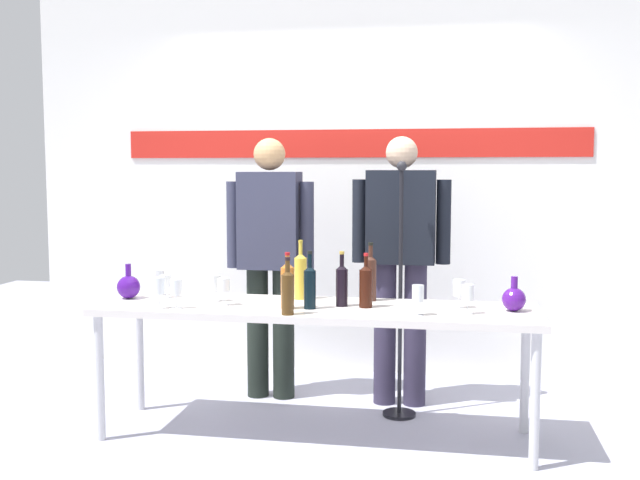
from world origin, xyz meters
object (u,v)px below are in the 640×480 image
object	(u,v)px
wine_bottle_5	(342,284)
wine_glass_left_3	(159,277)
display_table	(315,316)
wine_glass_left_4	(214,283)
wine_glass_left_2	(224,285)
wine_glass_left_0	(176,288)
decanter_blue_left	(129,287)
wine_bottle_6	(370,276)
wine_bottle_2	(366,285)
wine_glass_right_2	(468,293)
presenter_right	(401,252)
wine_bottle_1	(310,285)
wine_glass_left_1	(159,286)
wine_glass_right_0	(459,288)
wine_bottle_4	(301,275)
wine_bottle_3	(288,291)
wine_glass_left_5	(165,281)
wine_glass_right_1	(418,294)
presenter_left	(270,252)
microphone_stand	(400,332)
decanter_blue_right	(514,299)
wine_bottle_0	(287,284)

from	to	relation	value
wine_bottle_5	wine_glass_left_3	bearing A→B (deg)	171.60
display_table	wine_glass_left_4	xyz separation A→B (m)	(-0.59, 0.04, 0.16)
wine_glass_left_2	wine_glass_left_0	bearing A→B (deg)	-148.57
decanter_blue_left	wine_bottle_6	size ratio (longest dim) A/B	0.61
wine_bottle_2	wine_glass_right_2	size ratio (longest dim) A/B	1.92
presenter_right	wine_glass_left_2	world-z (taller)	presenter_right
wine_bottle_1	wine_glass_left_1	world-z (taller)	wine_bottle_1
wine_bottle_5	wine_glass_right_0	distance (m)	0.64
wine_bottle_4	wine_glass_right_2	xyz separation A→B (m)	(0.94, -0.29, -0.03)
wine_bottle_4	wine_bottle_3	bearing A→B (deg)	-86.64
wine_glass_left_5	wine_glass_right_1	world-z (taller)	wine_glass_right_1
wine_bottle_6	wine_glass_left_3	size ratio (longest dim) A/B	2.23
wine_glass_left_5	wine_glass_left_3	bearing A→B (deg)	132.96
display_table	wine_bottle_2	world-z (taller)	wine_bottle_2
wine_bottle_4	wine_glass_left_2	bearing A→B (deg)	-144.46
presenter_left	wine_glass_right_1	distance (m)	1.29
wine_glass_left_5	microphone_stand	size ratio (longest dim) A/B	0.09
wine_glass_right_1	presenter_left	bearing A→B (deg)	140.02
presenter_left	wine_glass_left_2	world-z (taller)	presenter_left
wine_bottle_3	wine_glass_left_2	bearing A→B (deg)	154.45
wine_glass_left_0	wine_glass_right_1	bearing A→B (deg)	1.88
presenter_left	wine_bottle_3	distance (m)	0.99
wine_bottle_6	wine_glass_left_2	xyz separation A→B (m)	(-0.78, -0.29, -0.03)
wine_glass_left_4	wine_glass_right_2	world-z (taller)	wine_glass_right_2
wine_bottle_1	wine_bottle_4	size ratio (longest dim) A/B	0.91
decanter_blue_left	wine_glass_left_3	size ratio (longest dim) A/B	1.36
presenter_left	wine_glass_left_0	size ratio (longest dim) A/B	10.62
wine_bottle_4	wine_bottle_1	bearing A→B (deg)	-68.89
decanter_blue_right	wine_bottle_6	bearing A→B (deg)	167.03
wine_bottle_0	wine_bottle_2	distance (m)	0.43
display_table	wine_glass_right_1	xyz separation A→B (m)	(0.57, -0.16, 0.17)
wine_bottle_3	wine_glass_left_0	distance (m)	0.63
wine_glass_left_1	microphone_stand	world-z (taller)	microphone_stand
presenter_left	wine_bottle_0	world-z (taller)	presenter_left
decanter_blue_left	wine_glass_left_5	distance (m)	0.21
presenter_right	wine_bottle_6	xyz separation A→B (m)	(-0.14, -0.44, -0.09)
wine_glass_left_0	wine_glass_left_1	size ratio (longest dim) A/B	0.93
presenter_left	wine_bottle_3	xyz separation A→B (m)	(0.32, -0.93, -0.09)
decanter_blue_right	wine_glass_left_5	world-z (taller)	decanter_blue_right
wine_glass_left_0	wine_glass_right_0	distance (m)	1.53
wine_bottle_3	wine_glass_left_5	bearing A→B (deg)	155.33
wine_bottle_1	wine_glass_left_1	bearing A→B (deg)	-169.88
wine_glass_left_3	wine_glass_left_4	bearing A→B (deg)	-20.41
wine_bottle_0	wine_glass_left_1	size ratio (longest dim) A/B	1.80
display_table	wine_glass_left_4	world-z (taller)	wine_glass_left_4
wine_glass_left_0	wine_glass_right_0	world-z (taller)	wine_glass_left_0
wine_bottle_5	wine_glass_left_0	size ratio (longest dim) A/B	1.91
presenter_left	wine_glass_left_5	bearing A→B (deg)	-131.74
wine_bottle_5	wine_glass_right_1	distance (m)	0.46
wine_bottle_2	wine_bottle_4	size ratio (longest dim) A/B	0.87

